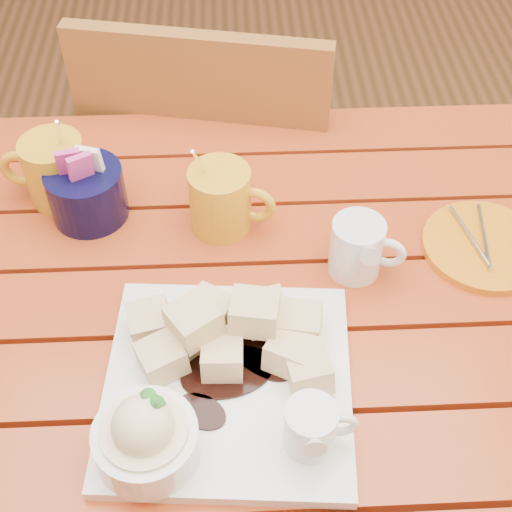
{
  "coord_description": "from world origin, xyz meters",
  "views": [
    {
      "loc": [
        0.01,
        -0.58,
        1.46
      ],
      "look_at": [
        0.03,
        0.01,
        0.82
      ],
      "focal_mm": 50.0,
      "sensor_mm": 36.0,
      "label": 1
    }
  ],
  "objects_px": {
    "dessert_plate": "(213,386)",
    "coffee_mug_right": "(222,198)",
    "orange_saucer": "(486,246)",
    "table": "(233,346)",
    "coffee_mug_left": "(54,169)",
    "chair_far": "(219,183)"
  },
  "relations": [
    {
      "from": "coffee_mug_left",
      "to": "chair_far",
      "type": "height_order",
      "value": "same"
    },
    {
      "from": "coffee_mug_right",
      "to": "chair_far",
      "type": "xyz_separation_m",
      "value": [
        -0.01,
        0.36,
        -0.3
      ]
    },
    {
      "from": "dessert_plate",
      "to": "coffee_mug_left",
      "type": "relative_size",
      "value": 2.04
    },
    {
      "from": "coffee_mug_left",
      "to": "chair_far",
      "type": "bearing_deg",
      "value": 59.43
    },
    {
      "from": "orange_saucer",
      "to": "chair_far",
      "type": "relative_size",
      "value": 0.19
    },
    {
      "from": "chair_far",
      "to": "table",
      "type": "bearing_deg",
      "value": 104.02
    },
    {
      "from": "dessert_plate",
      "to": "orange_saucer",
      "type": "height_order",
      "value": "dessert_plate"
    },
    {
      "from": "table",
      "to": "dessert_plate",
      "type": "xyz_separation_m",
      "value": [
        -0.02,
        -0.15,
        0.14
      ]
    },
    {
      "from": "coffee_mug_left",
      "to": "orange_saucer",
      "type": "distance_m",
      "value": 0.61
    },
    {
      "from": "coffee_mug_right",
      "to": "table",
      "type": "bearing_deg",
      "value": -69.6
    },
    {
      "from": "table",
      "to": "dessert_plate",
      "type": "relative_size",
      "value": 3.98
    },
    {
      "from": "coffee_mug_left",
      "to": "chair_far",
      "type": "xyz_separation_m",
      "value": [
        0.22,
        0.3,
        -0.3
      ]
    },
    {
      "from": "orange_saucer",
      "to": "chair_far",
      "type": "distance_m",
      "value": 0.62
    },
    {
      "from": "coffee_mug_left",
      "to": "table",
      "type": "bearing_deg",
      "value": -32.93
    },
    {
      "from": "chair_far",
      "to": "orange_saucer",
      "type": "bearing_deg",
      "value": 142.21
    },
    {
      "from": "coffee_mug_right",
      "to": "chair_far",
      "type": "bearing_deg",
      "value": 108.67
    },
    {
      "from": "coffee_mug_left",
      "to": "orange_saucer",
      "type": "xyz_separation_m",
      "value": [
        0.59,
        -0.13,
        -0.04
      ]
    },
    {
      "from": "table",
      "to": "coffee_mug_right",
      "type": "height_order",
      "value": "coffee_mug_right"
    },
    {
      "from": "table",
      "to": "orange_saucer",
      "type": "height_order",
      "value": "orange_saucer"
    },
    {
      "from": "coffee_mug_left",
      "to": "coffee_mug_right",
      "type": "bearing_deg",
      "value": -9.55
    },
    {
      "from": "table",
      "to": "orange_saucer",
      "type": "distance_m",
      "value": 0.37
    },
    {
      "from": "dessert_plate",
      "to": "coffee_mug_right",
      "type": "height_order",
      "value": "coffee_mug_right"
    }
  ]
}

